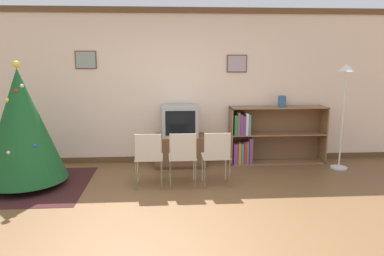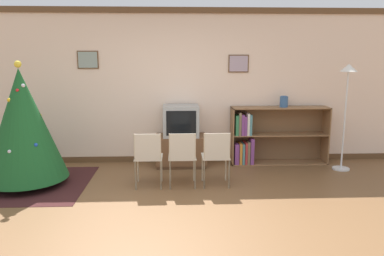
{
  "view_description": "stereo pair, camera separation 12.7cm",
  "coord_description": "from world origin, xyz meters",
  "px_view_note": "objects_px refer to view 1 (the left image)",
  "views": [
    {
      "loc": [
        -0.03,
        -4.09,
        1.9
      ],
      "look_at": [
        0.35,
        1.38,
        0.83
      ],
      "focal_mm": 35.0,
      "sensor_mm": 36.0,
      "label": 1
    },
    {
      "loc": [
        0.1,
        -4.09,
        1.9
      ],
      "look_at": [
        0.35,
        1.38,
        0.83
      ],
      "focal_mm": 35.0,
      "sensor_mm": 36.0,
      "label": 2
    }
  ],
  "objects_px": {
    "folding_chair_right": "(216,155)",
    "standing_lamp": "(345,89)",
    "christmas_tree": "(22,125)",
    "folding_chair_left": "(149,156)",
    "folding_chair_center": "(183,156)",
    "vase": "(282,101)",
    "tv_console": "(180,151)",
    "bookshelf": "(262,136)",
    "television": "(180,121)"
  },
  "relations": [
    {
      "from": "television",
      "to": "folding_chair_center",
      "type": "relative_size",
      "value": 0.73
    },
    {
      "from": "standing_lamp",
      "to": "vase",
      "type": "bearing_deg",
      "value": 154.29
    },
    {
      "from": "vase",
      "to": "standing_lamp",
      "type": "xyz_separation_m",
      "value": [
        0.9,
        -0.43,
        0.24
      ]
    },
    {
      "from": "folding_chair_right",
      "to": "bookshelf",
      "type": "xyz_separation_m",
      "value": [
        0.97,
        1.19,
        0.01
      ]
    },
    {
      "from": "tv_console",
      "to": "television",
      "type": "relative_size",
      "value": 1.45
    },
    {
      "from": "folding_chair_right",
      "to": "vase",
      "type": "bearing_deg",
      "value": 41.91
    },
    {
      "from": "folding_chair_center",
      "to": "standing_lamp",
      "type": "bearing_deg",
      "value": 15.26
    },
    {
      "from": "folding_chair_center",
      "to": "television",
      "type": "bearing_deg",
      "value": 90.0
    },
    {
      "from": "vase",
      "to": "bookshelf",
      "type": "bearing_deg",
      "value": 177.4
    },
    {
      "from": "standing_lamp",
      "to": "christmas_tree",
      "type": "bearing_deg",
      "value": -173.84
    },
    {
      "from": "christmas_tree",
      "to": "folding_chair_left",
      "type": "height_order",
      "value": "christmas_tree"
    },
    {
      "from": "bookshelf",
      "to": "standing_lamp",
      "type": "bearing_deg",
      "value": -19.96
    },
    {
      "from": "christmas_tree",
      "to": "folding_chair_right",
      "type": "bearing_deg",
      "value": -4.05
    },
    {
      "from": "tv_console",
      "to": "folding_chair_left",
      "type": "bearing_deg",
      "value": -114.24
    },
    {
      "from": "folding_chair_center",
      "to": "folding_chair_right",
      "type": "bearing_deg",
      "value": 0.0
    },
    {
      "from": "tv_console",
      "to": "folding_chair_center",
      "type": "relative_size",
      "value": 1.06
    },
    {
      "from": "tv_console",
      "to": "vase",
      "type": "xyz_separation_m",
      "value": [
        1.8,
        0.08,
        0.84
      ]
    },
    {
      "from": "bookshelf",
      "to": "folding_chair_right",
      "type": "bearing_deg",
      "value": -129.24
    },
    {
      "from": "tv_console",
      "to": "folding_chair_center",
      "type": "bearing_deg",
      "value": -90.0
    },
    {
      "from": "folding_chair_left",
      "to": "folding_chair_center",
      "type": "relative_size",
      "value": 1.0
    },
    {
      "from": "bookshelf",
      "to": "folding_chair_left",
      "type": "bearing_deg",
      "value": -148.69
    },
    {
      "from": "christmas_tree",
      "to": "bookshelf",
      "type": "bearing_deg",
      "value": 14.74
    },
    {
      "from": "folding_chair_left",
      "to": "vase",
      "type": "relative_size",
      "value": 4.18
    },
    {
      "from": "folding_chair_right",
      "to": "television",
      "type": "bearing_deg",
      "value": 114.29
    },
    {
      "from": "folding_chair_right",
      "to": "standing_lamp",
      "type": "relative_size",
      "value": 0.47
    },
    {
      "from": "folding_chair_right",
      "to": "bookshelf",
      "type": "relative_size",
      "value": 0.48
    },
    {
      "from": "folding_chair_center",
      "to": "standing_lamp",
      "type": "relative_size",
      "value": 0.47
    },
    {
      "from": "tv_console",
      "to": "bookshelf",
      "type": "height_order",
      "value": "bookshelf"
    },
    {
      "from": "christmas_tree",
      "to": "tv_console",
      "type": "distance_m",
      "value": 2.55
    },
    {
      "from": "folding_chair_left",
      "to": "folding_chair_center",
      "type": "bearing_deg",
      "value": 0.0
    },
    {
      "from": "christmas_tree",
      "to": "folding_chair_center",
      "type": "bearing_deg",
      "value": -4.91
    },
    {
      "from": "folding_chair_right",
      "to": "bookshelf",
      "type": "distance_m",
      "value": 1.53
    },
    {
      "from": "folding_chair_center",
      "to": "bookshelf",
      "type": "xyz_separation_m",
      "value": [
        1.46,
        1.19,
        0.01
      ]
    },
    {
      "from": "folding_chair_left",
      "to": "bookshelf",
      "type": "height_order",
      "value": "bookshelf"
    },
    {
      "from": "folding_chair_center",
      "to": "standing_lamp",
      "type": "xyz_separation_m",
      "value": [
        2.7,
        0.74,
        0.88
      ]
    },
    {
      "from": "television",
      "to": "standing_lamp",
      "type": "relative_size",
      "value": 0.34
    },
    {
      "from": "tv_console",
      "to": "folding_chair_left",
      "type": "xyz_separation_m",
      "value": [
        -0.49,
        -1.09,
        0.2
      ]
    },
    {
      "from": "folding_chair_left",
      "to": "bookshelf",
      "type": "xyz_separation_m",
      "value": [
        1.95,
        1.19,
        0.01
      ]
    },
    {
      "from": "tv_console",
      "to": "standing_lamp",
      "type": "relative_size",
      "value": 0.49
    },
    {
      "from": "christmas_tree",
      "to": "bookshelf",
      "type": "distance_m",
      "value": 3.91
    },
    {
      "from": "bookshelf",
      "to": "standing_lamp",
      "type": "relative_size",
      "value": 0.97
    },
    {
      "from": "christmas_tree",
      "to": "television",
      "type": "xyz_separation_m",
      "value": [
        2.3,
        0.89,
        -0.11
      ]
    },
    {
      "from": "christmas_tree",
      "to": "tv_console",
      "type": "xyz_separation_m",
      "value": [
        2.3,
        0.89,
        -0.64
      ]
    },
    {
      "from": "folding_chair_center",
      "to": "vase",
      "type": "height_order",
      "value": "vase"
    },
    {
      "from": "television",
      "to": "vase",
      "type": "height_order",
      "value": "vase"
    },
    {
      "from": "tv_console",
      "to": "standing_lamp",
      "type": "height_order",
      "value": "standing_lamp"
    },
    {
      "from": "folding_chair_right",
      "to": "standing_lamp",
      "type": "distance_m",
      "value": 2.49
    },
    {
      "from": "standing_lamp",
      "to": "tv_console",
      "type": "bearing_deg",
      "value": 172.53
    },
    {
      "from": "christmas_tree",
      "to": "tv_console",
      "type": "bearing_deg",
      "value": 21.22
    },
    {
      "from": "bookshelf",
      "to": "christmas_tree",
      "type": "bearing_deg",
      "value": -165.26
    }
  ]
}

